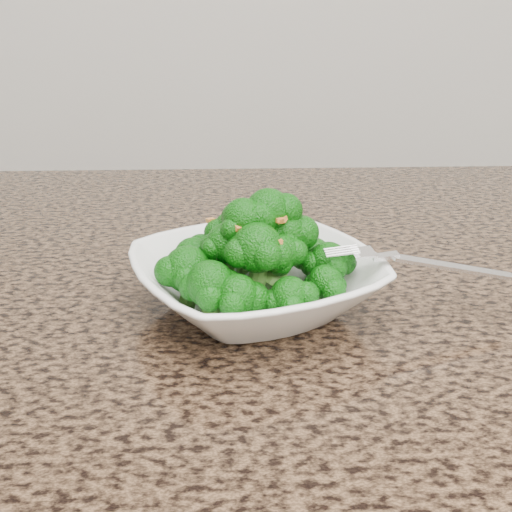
{
  "coord_description": "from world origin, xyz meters",
  "views": [
    {
      "loc": [
        -0.13,
        -0.19,
        1.15
      ],
      "look_at": [
        -0.11,
        0.31,
        0.95
      ],
      "focal_mm": 45.0,
      "sensor_mm": 36.0,
      "label": 1
    }
  ],
  "objects": [
    {
      "name": "garlic_topping",
      "position": [
        -0.11,
        0.31,
        1.02
      ],
      "size": [
        0.11,
        0.11,
        0.01
      ],
      "primitive_type": null,
      "color": "orange",
      "rests_on": "broccoli_pile"
    },
    {
      "name": "broccoli_pile",
      "position": [
        -0.11,
        0.31,
        0.98
      ],
      "size": [
        0.18,
        0.18,
        0.07
      ],
      "primitive_type": null,
      "color": "#0D5E0A",
      "rests_on": "bowl"
    },
    {
      "name": "fork",
      "position": [
        0.0,
        0.29,
        0.96
      ],
      "size": [
        0.18,
        0.04,
        0.01
      ],
      "primitive_type": null,
      "rotation": [
        0.0,
        0.0,
        0.07
      ],
      "color": "silver",
      "rests_on": "bowl"
    },
    {
      "name": "granite_counter",
      "position": [
        0.0,
        0.3,
        0.89
      ],
      "size": [
        1.64,
        1.04,
        0.03
      ],
      "primitive_type": "cube",
      "color": "brown",
      "rests_on": "cabinet"
    },
    {
      "name": "bowl",
      "position": [
        -0.11,
        0.31,
        0.93
      ],
      "size": [
        0.27,
        0.27,
        0.05
      ],
      "primitive_type": "imported",
      "rotation": [
        0.0,
        0.0,
        0.41
      ],
      "color": "white",
      "rests_on": "granite_counter"
    }
  ]
}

